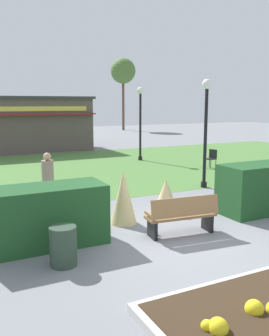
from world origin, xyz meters
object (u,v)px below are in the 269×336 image
(lamppost_mid, at_px, (206,120))
(cafe_chair_west, at_px, (211,157))
(person_strolling, at_px, (48,181))
(tree_right_bg, at_px, (123,72))
(trash_bin, at_px, (63,246))
(park_bench, at_px, (182,215))
(parked_car_center_slot, at_px, (41,132))
(lamppost_far, at_px, (140,114))
(food_kiosk, at_px, (14,124))

(lamppost_mid, distance_m, cafe_chair_west, 4.70)
(person_strolling, distance_m, tree_right_bg, 33.02)
(trash_bin, bearing_deg, park_bench, 7.15)
(cafe_chair_west, distance_m, person_strolling, 9.43)
(parked_car_center_slot, xyz_separation_m, tree_right_bg, (11.03, 7.07, 5.89))
(lamppost_mid, bearing_deg, park_bench, -132.61)
(trash_bin, height_order, tree_right_bg, tree_right_bg)
(lamppost_far, relative_size, trash_bin, 5.07)
(person_strolling, xyz_separation_m, parked_car_center_slot, (4.60, 21.46, -0.22))
(person_strolling, bearing_deg, tree_right_bg, 44.03)
(food_kiosk, distance_m, tree_right_bg, 20.30)
(lamppost_mid, xyz_separation_m, food_kiosk, (-4.42, 14.40, -0.72))
(food_kiosk, distance_m, cafe_chair_west, 13.41)
(lamppost_mid, height_order, parked_car_center_slot, lamppost_mid)
(park_bench, relative_size, lamppost_far, 0.45)
(lamppost_far, xyz_separation_m, tree_right_bg, (8.83, 21.16, 4.06))
(park_bench, bearing_deg, tree_right_bg, 67.35)
(cafe_chair_west, relative_size, parked_car_center_slot, 0.21)
(person_strolling, distance_m, parked_car_center_slot, 21.95)
(cafe_chair_west, bearing_deg, lamppost_far, 116.86)
(trash_bin, relative_size, person_strolling, 0.46)
(lamppost_mid, bearing_deg, trash_bin, -146.96)
(trash_bin, relative_size, tree_right_bg, 0.10)
(lamppost_far, relative_size, cafe_chair_west, 4.39)
(parked_car_center_slot, bearing_deg, food_kiosk, -115.58)
(lamppost_mid, xyz_separation_m, parked_car_center_slot, (-1.25, 21.03, -1.83))
(lamppost_far, height_order, food_kiosk, lamppost_far)
(lamppost_far, xyz_separation_m, food_kiosk, (-5.38, 7.47, -0.72))
(person_strolling, relative_size, tree_right_bg, 0.21)
(park_bench, bearing_deg, cafe_chair_west, 47.81)
(cafe_chair_west, xyz_separation_m, tree_right_bg, (6.94, 24.90, 6.01))
(trash_bin, bearing_deg, lamppost_mid, 33.04)
(tree_right_bg, bearing_deg, trash_bin, -116.75)
(park_bench, relative_size, tree_right_bg, 0.22)
(lamppost_mid, bearing_deg, cafe_chair_west, 48.32)
(tree_right_bg, bearing_deg, lamppost_far, -112.64)
(lamppost_far, distance_m, parked_car_center_slot, 14.39)
(park_bench, xyz_separation_m, person_strolling, (-2.30, 3.43, 0.38))
(lamppost_mid, relative_size, food_kiosk, 0.41)
(tree_right_bg, bearing_deg, parked_car_center_slot, -147.37)
(cafe_chair_west, xyz_separation_m, person_strolling, (-8.70, -3.63, 0.33))
(park_bench, distance_m, food_kiosk, 18.33)
(tree_right_bg, bearing_deg, food_kiosk, -136.06)
(food_kiosk, bearing_deg, trash_bin, -96.39)
(trash_bin, height_order, food_kiosk, food_kiosk)
(food_kiosk, xyz_separation_m, person_strolling, (-1.43, -14.83, -0.89))
(lamppost_mid, height_order, lamppost_far, same)
(park_bench, xyz_separation_m, cafe_chair_west, (6.40, 7.06, 0.05))
(lamppost_mid, xyz_separation_m, person_strolling, (-5.85, -0.43, -1.61))
(food_kiosk, height_order, tree_right_bg, tree_right_bg)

